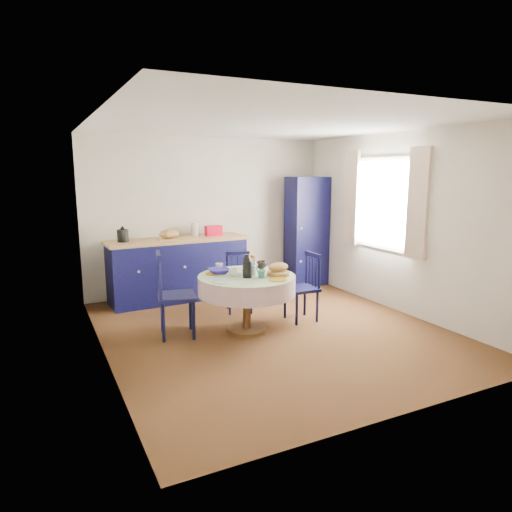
{
  "coord_description": "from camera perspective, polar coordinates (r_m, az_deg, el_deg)",
  "views": [
    {
      "loc": [
        -2.59,
        -4.8,
        1.97
      ],
      "look_at": [
        -0.13,
        0.2,
        0.92
      ],
      "focal_mm": 32.0,
      "sensor_mm": 36.0,
      "label": 1
    }
  ],
  "objects": [
    {
      "name": "wall_back",
      "position": [
        7.55,
        -6.02,
        5.09
      ],
      "size": [
        4.0,
        0.02,
        2.5
      ],
      "primitive_type": "cube",
      "color": "silver",
      "rests_on": "floor"
    },
    {
      "name": "cobalt_bowl",
      "position": [
        5.64,
        -4.66,
        -1.92
      ],
      "size": [
        0.26,
        0.26,
        0.06
      ],
      "primitive_type": "imported",
      "color": "navy",
      "rests_on": "dining_table"
    },
    {
      "name": "floor",
      "position": [
        5.8,
        2.04,
        -9.24
      ],
      "size": [
        4.5,
        4.5,
        0.0
      ],
      "primitive_type": "plane",
      "color": "black",
      "rests_on": "ground"
    },
    {
      "name": "kitchen_counter",
      "position": [
        7.14,
        -9.72,
        -1.52
      ],
      "size": [
        2.15,
        0.74,
        1.19
      ],
      "rotation": [
        0.0,
        0.0,
        0.04
      ],
      "color": "black",
      "rests_on": "floor"
    },
    {
      "name": "chair_right",
      "position": [
        6.1,
        5.99,
        -3.8
      ],
      "size": [
        0.4,
        0.42,
        0.9
      ],
      "rotation": [
        0.0,
        0.0,
        -1.61
      ],
      "color": "black",
      "rests_on": "floor"
    },
    {
      "name": "window",
      "position": [
        6.84,
        15.57,
        6.5
      ],
      "size": [
        0.1,
        1.74,
        1.45
      ],
      "color": "white",
      "rests_on": "wall_right"
    },
    {
      "name": "mug_c",
      "position": [
        5.9,
        0.69,
        -1.14
      ],
      "size": [
        0.13,
        0.13,
        0.1
      ],
      "primitive_type": "imported",
      "color": "black",
      "rests_on": "dining_table"
    },
    {
      "name": "chair_left",
      "position": [
        5.54,
        -10.34,
        -4.71
      ],
      "size": [
        0.53,
        0.54,
        1.03
      ],
      "rotation": [
        0.0,
        0.0,
        1.35
      ],
      "color": "black",
      "rests_on": "floor"
    },
    {
      "name": "pantry_cabinet",
      "position": [
        7.96,
        6.35,
        3.07
      ],
      "size": [
        0.67,
        0.49,
        1.87
      ],
      "rotation": [
        0.0,
        0.0,
        -0.03
      ],
      "color": "black",
      "rests_on": "floor"
    },
    {
      "name": "dining_table",
      "position": [
        5.58,
        -1.07,
        -3.62
      ],
      "size": [
        1.19,
        1.19,
        1.0
      ],
      "color": "#553718",
      "rests_on": "floor"
    },
    {
      "name": "wall_left",
      "position": [
        4.89,
        -18.99,
        1.58
      ],
      "size": [
        0.02,
        4.5,
        2.5
      ],
      "primitive_type": "cube",
      "color": "silver",
      "rests_on": "floor"
    },
    {
      "name": "chair_far",
      "position": [
        6.46,
        -2.14,
        -3.22
      ],
      "size": [
        0.46,
        0.45,
        0.84
      ],
      "rotation": [
        0.0,
        0.0,
        -0.3
      ],
      "color": "black",
      "rests_on": "floor"
    },
    {
      "name": "mug_d",
      "position": [
        5.83,
        -4.6,
        -1.36
      ],
      "size": [
        0.1,
        0.1,
        0.09
      ],
      "primitive_type": "imported",
      "color": "silver",
      "rests_on": "dining_table"
    },
    {
      "name": "mug_b",
      "position": [
        5.42,
        0.65,
        -2.24
      ],
      "size": [
        0.1,
        0.1,
        0.1
      ],
      "primitive_type": "imported",
      "color": "#2B7161",
      "rests_on": "dining_table"
    },
    {
      "name": "mug_a",
      "position": [
        5.51,
        -2.81,
        -2.05
      ],
      "size": [
        0.12,
        0.12,
        0.09
      ],
      "primitive_type": "imported",
      "color": "silver",
      "rests_on": "dining_table"
    },
    {
      "name": "ceiling",
      "position": [
        5.48,
        2.22,
        16.17
      ],
      "size": [
        4.5,
        4.5,
        0.0
      ],
      "primitive_type": "plane",
      "rotation": [
        3.14,
        0.0,
        0.0
      ],
      "color": "white",
      "rests_on": "wall_back"
    },
    {
      "name": "wall_right",
      "position": [
        6.68,
        17.46,
        3.95
      ],
      "size": [
        0.02,
        4.5,
        2.5
      ],
      "primitive_type": "cube",
      "color": "silver",
      "rests_on": "floor"
    }
  ]
}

